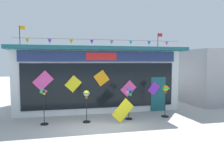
{
  "coord_description": "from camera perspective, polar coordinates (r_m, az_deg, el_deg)",
  "views": [
    {
      "loc": [
        -1.88,
        -10.02,
        2.91
      ],
      "look_at": [
        1.23,
        2.61,
        1.7
      ],
      "focal_mm": 38.66,
      "sensor_mm": 36.0,
      "label": 1
    }
  ],
  "objects": [
    {
      "name": "wind_spinner_center_left",
      "position": [
        12.1,
        4.06,
        -3.45
      ],
      "size": [
        0.42,
        0.35,
        1.61
      ],
      "color": "black",
      "rests_on": "ground_plane"
    },
    {
      "name": "wind_spinner_far_left",
      "position": [
        11.51,
        -15.82,
        -4.8
      ],
      "size": [
        0.35,
        0.35,
        1.71
      ],
      "color": "black",
      "rests_on": "ground_plane"
    },
    {
      "name": "ground_plane",
      "position": [
        10.6,
        -3.15,
        -10.62
      ],
      "size": [
        80.0,
        80.0,
        0.0
      ],
      "primitive_type": "plane",
      "color": "#ADAAA5"
    },
    {
      "name": "display_kite_on_ground",
      "position": [
        11.6,
        2.6,
        -6.27
      ],
      "size": [
        1.16,
        0.24,
        1.16
      ],
      "primitive_type": "cube",
      "rotation": [
        -0.19,
        0.79,
        0.0
      ],
      "color": "yellow",
      "rests_on": "ground_plane"
    },
    {
      "name": "wind_spinner_center_right",
      "position": [
        12.91,
        12.51,
        -2.25
      ],
      "size": [
        0.39,
        0.39,
        1.69
      ],
      "color": "black",
      "rests_on": "ground_plane"
    },
    {
      "name": "wind_spinner_left",
      "position": [
        11.55,
        -6.07,
        -3.81
      ],
      "size": [
        0.36,
        0.36,
        1.55
      ],
      "color": "black",
      "rests_on": "ground_plane"
    },
    {
      "name": "kite_shop_building",
      "position": [
        15.72,
        -4.28,
        1.57
      ],
      "size": [
        9.85,
        5.69,
        5.05
      ],
      "color": "silver",
      "rests_on": "ground_plane"
    },
    {
      "name": "neighbour_building",
      "position": [
        20.2,
        22.38,
        1.94
      ],
      "size": [
        5.86,
        7.12,
        3.71
      ],
      "primitive_type": "cube",
      "color": "#99999E",
      "rests_on": "ground_plane"
    }
  ]
}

